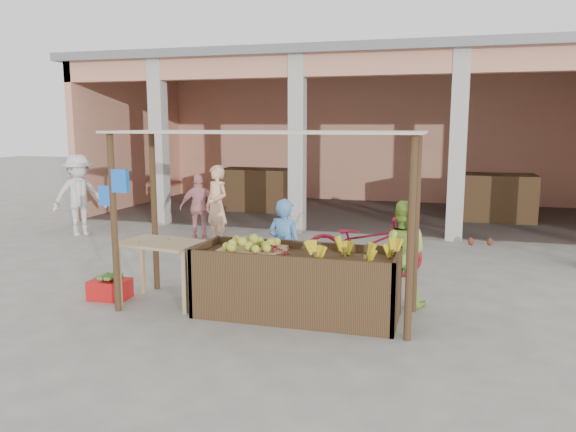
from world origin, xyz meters
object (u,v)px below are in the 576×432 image
(side_table, at_px, (162,252))
(motorcycle, at_px, (363,243))
(fruit_stall, at_px, (296,286))
(vendor_green, at_px, (402,250))
(vendor_blue, at_px, (285,245))
(red_crate, at_px, (110,289))

(side_table, bearing_deg, motorcycle, 51.57)
(fruit_stall, bearing_deg, vendor_green, 34.16)
(side_table, distance_m, vendor_blue, 1.72)
(fruit_stall, xyz_separation_m, red_crate, (-2.75, -0.03, -0.26))
(fruit_stall, height_order, vendor_green, vendor_green)
(fruit_stall, bearing_deg, motorcycle, 77.31)
(side_table, bearing_deg, fruit_stall, 8.26)
(side_table, distance_m, vendor_green, 3.30)
(fruit_stall, distance_m, vendor_blue, 0.92)
(vendor_green, bearing_deg, side_table, 18.13)
(side_table, xyz_separation_m, vendor_blue, (1.54, 0.76, 0.03))
(red_crate, bearing_deg, vendor_blue, 14.11)
(side_table, relative_size, red_crate, 2.19)
(fruit_stall, height_order, vendor_blue, vendor_blue)
(side_table, distance_m, red_crate, 1.02)
(fruit_stall, relative_size, side_table, 2.21)
(red_crate, xyz_separation_m, vendor_green, (4.01, 0.89, 0.63))
(side_table, bearing_deg, vendor_blue, 34.48)
(vendor_blue, height_order, vendor_green, same)
(red_crate, bearing_deg, motorcycle, 31.18)
(side_table, bearing_deg, red_crate, -169.70)
(fruit_stall, distance_m, side_table, 1.95)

